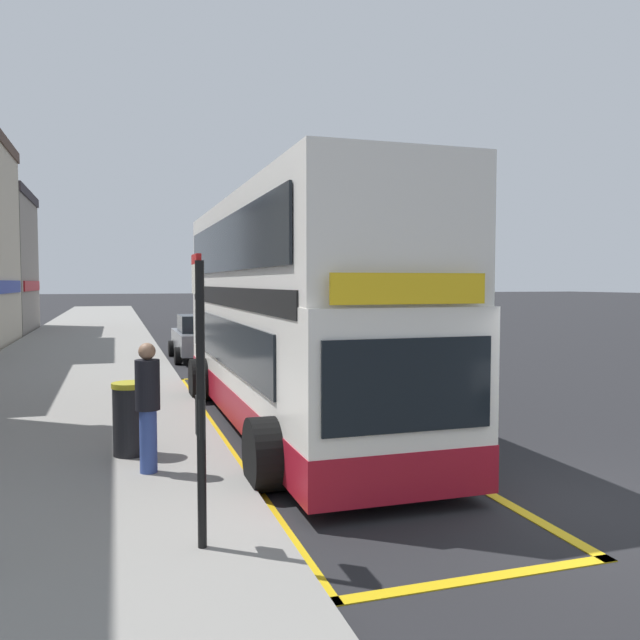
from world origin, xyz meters
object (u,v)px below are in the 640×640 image
object	(u,v)px
double_decker_bus	(288,319)
parked_car_silver_distant	(218,305)
pedestrian_waiting_near_sign	(148,402)
litter_bin	(130,418)
bus_stop_sign	(200,378)
parked_car_grey_ahead	(201,337)

from	to	relation	value
double_decker_bus	parked_car_silver_distant	xyz separation A→B (m)	(5.27, 43.98, -1.26)
parked_car_silver_distant	pedestrian_waiting_near_sign	world-z (taller)	pedestrian_waiting_near_sign
double_decker_bus	litter_bin	bearing A→B (deg)	-146.31
bus_stop_sign	litter_bin	bearing A→B (deg)	99.04
pedestrian_waiting_near_sign	litter_bin	world-z (taller)	pedestrian_waiting_near_sign
double_decker_bus	parked_car_silver_distant	bearing A→B (deg)	83.17
double_decker_bus	parked_car_grey_ahead	size ratio (longest dim) A/B	2.62
bus_stop_sign	parked_car_silver_distant	xyz separation A→B (m)	(7.70, 49.77, -1.04)
parked_car_silver_distant	litter_bin	size ratio (longest dim) A/B	3.75
bus_stop_sign	pedestrian_waiting_near_sign	bearing A→B (deg)	98.04
bus_stop_sign	pedestrian_waiting_near_sign	xyz separation A→B (m)	(-0.39, 2.73, -0.70)
pedestrian_waiting_near_sign	litter_bin	bearing A→B (deg)	101.64
parked_car_silver_distant	litter_bin	distance (m)	46.74
litter_bin	double_decker_bus	bearing A→B (deg)	33.69
litter_bin	parked_car_grey_ahead	bearing A→B (deg)	78.36
parked_car_silver_distant	parked_car_grey_ahead	size ratio (longest dim) A/B	1.00
double_decker_bus	bus_stop_sign	distance (m)	6.29
double_decker_bus	bus_stop_sign	size ratio (longest dim) A/B	3.75
pedestrian_waiting_near_sign	parked_car_silver_distant	bearing A→B (deg)	80.25
parked_car_grey_ahead	litter_bin	distance (m)	13.59
parked_car_silver_distant	pedestrian_waiting_near_sign	xyz separation A→B (m)	(-8.09, -47.04, 0.34)
double_decker_bus	pedestrian_waiting_near_sign	world-z (taller)	double_decker_bus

